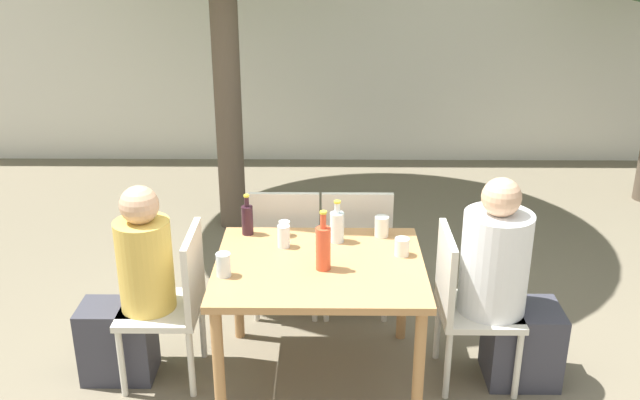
% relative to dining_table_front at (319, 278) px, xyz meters
% --- Properties ---
extents(ground_plane, '(30.00, 30.00, 0.00)m').
position_rel_dining_table_front_xyz_m(ground_plane, '(0.00, 0.00, -0.64)').
color(ground_plane, '#706651').
extents(cafe_building_wall, '(10.00, 0.08, 2.80)m').
position_rel_dining_table_front_xyz_m(cafe_building_wall, '(0.00, 3.99, 0.76)').
color(cafe_building_wall, silver).
rests_on(cafe_building_wall, ground_plane).
extents(dining_table_front, '(1.14, 0.95, 0.73)m').
position_rel_dining_table_front_xyz_m(dining_table_front, '(0.00, 0.00, 0.00)').
color(dining_table_front, '#B27F4C').
rests_on(dining_table_front, ground_plane).
extents(patio_chair_0, '(0.44, 0.44, 0.90)m').
position_rel_dining_table_front_xyz_m(patio_chair_0, '(-0.80, 0.00, -0.13)').
color(patio_chair_0, beige).
rests_on(patio_chair_0, ground_plane).
extents(patio_chair_1, '(0.44, 0.44, 0.90)m').
position_rel_dining_table_front_xyz_m(patio_chair_1, '(0.80, 0.00, -0.13)').
color(patio_chair_1, beige).
rests_on(patio_chair_1, ground_plane).
extents(patio_chair_2, '(0.44, 0.44, 0.90)m').
position_rel_dining_table_front_xyz_m(patio_chair_2, '(-0.23, 0.71, -0.13)').
color(patio_chair_2, beige).
rests_on(patio_chair_2, ground_plane).
extents(patio_chair_3, '(0.44, 0.44, 0.90)m').
position_rel_dining_table_front_xyz_m(patio_chair_3, '(0.23, 0.71, -0.13)').
color(patio_chair_3, beige).
rests_on(patio_chair_3, ground_plane).
extents(person_seated_0, '(0.55, 0.30, 1.17)m').
position_rel_dining_table_front_xyz_m(person_seated_0, '(-1.04, -0.00, -0.12)').
color(person_seated_0, '#383842').
rests_on(person_seated_0, ground_plane).
extents(person_seated_1, '(0.59, 0.37, 1.22)m').
position_rel_dining_table_front_xyz_m(person_seated_1, '(1.03, -0.00, -0.09)').
color(person_seated_1, '#383842').
rests_on(person_seated_1, ground_plane).
extents(water_bottle_0, '(0.08, 0.08, 0.25)m').
position_rel_dining_table_front_xyz_m(water_bottle_0, '(0.10, 0.28, 0.19)').
color(water_bottle_0, silver).
rests_on(water_bottle_0, dining_table_front).
extents(wine_bottle_1, '(0.07, 0.07, 0.25)m').
position_rel_dining_table_front_xyz_m(wine_bottle_1, '(-0.43, 0.38, 0.18)').
color(wine_bottle_1, '#331923').
rests_on(wine_bottle_1, dining_table_front).
extents(soda_bottle_2, '(0.08, 0.08, 0.33)m').
position_rel_dining_table_front_xyz_m(soda_bottle_2, '(0.02, -0.06, 0.22)').
color(soda_bottle_2, '#DB4C2D').
rests_on(soda_bottle_2, dining_table_front).
extents(drinking_glass_0, '(0.08, 0.08, 0.13)m').
position_rel_dining_table_front_xyz_m(drinking_glass_0, '(-0.50, -0.15, 0.15)').
color(drinking_glass_0, silver).
rests_on(drinking_glass_0, dining_table_front).
extents(drinking_glass_1, '(0.07, 0.07, 0.09)m').
position_rel_dining_table_front_xyz_m(drinking_glass_1, '(-0.21, 0.36, 0.13)').
color(drinking_glass_1, white).
rests_on(drinking_glass_1, dining_table_front).
extents(drinking_glass_2, '(0.08, 0.08, 0.12)m').
position_rel_dining_table_front_xyz_m(drinking_glass_2, '(0.36, 0.36, 0.15)').
color(drinking_glass_2, silver).
rests_on(drinking_glass_2, dining_table_front).
extents(drinking_glass_3, '(0.08, 0.08, 0.10)m').
position_rel_dining_table_front_xyz_m(drinking_glass_3, '(0.45, 0.11, 0.14)').
color(drinking_glass_3, silver).
rests_on(drinking_glass_3, dining_table_front).
extents(drinking_glass_4, '(0.07, 0.07, 0.13)m').
position_rel_dining_table_front_xyz_m(drinking_glass_4, '(-0.21, 0.21, 0.15)').
color(drinking_glass_4, white).
rests_on(drinking_glass_4, dining_table_front).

